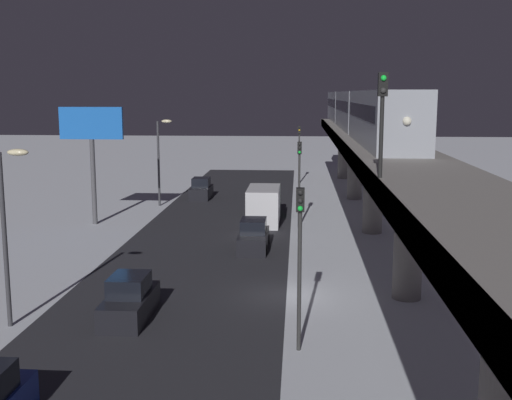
# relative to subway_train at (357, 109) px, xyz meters

# --- Properties ---
(ground_plane) EXTENTS (240.00, 240.00, 0.00)m
(ground_plane) POSITION_rel_subway_train_xyz_m (6.06, 29.38, -8.46)
(ground_plane) COLOR silver
(avenue_asphalt) EXTENTS (11.00, 104.81, 0.01)m
(avenue_asphalt) POSITION_rel_subway_train_xyz_m (11.36, 29.38, -8.45)
(avenue_asphalt) COLOR #28282D
(avenue_asphalt) RESTS_ON ground_plane
(elevated_railway) EXTENTS (5.00, 104.81, 6.68)m
(elevated_railway) POSITION_rel_subway_train_xyz_m (0.09, 29.38, -2.70)
(elevated_railway) COLOR gray
(elevated_railway) RESTS_ON ground_plane
(subway_train) EXTENTS (2.94, 55.47, 3.40)m
(subway_train) POSITION_rel_subway_train_xyz_m (0.00, 0.00, 0.00)
(subway_train) COLOR #999EA8
(subway_train) RESTS_ON elevated_railway
(rail_signal) EXTENTS (0.36, 0.41, 4.00)m
(rail_signal) POSITION_rel_subway_train_xyz_m (2.20, 35.16, 0.95)
(rail_signal) COLOR black
(rail_signal) RESTS_ON elevated_railway
(sedan_black) EXTENTS (1.91, 4.59, 1.97)m
(sedan_black) POSITION_rel_subway_train_xyz_m (8.16, 19.99, -7.67)
(sedan_black) COLOR black
(sedan_black) RESTS_ON ground_plane
(sedan_black_2) EXTENTS (1.80, 4.40, 1.97)m
(sedan_black_2) POSITION_rel_subway_train_xyz_m (12.76, 33.09, -7.66)
(sedan_black_2) COLOR black
(sedan_black_2) RESTS_ON ground_plane
(sedan_black_3) EXTENTS (1.80, 4.11, 1.97)m
(sedan_black_3) POSITION_rel_subway_train_xyz_m (14.56, 0.05, -7.66)
(sedan_black_3) COLOR black
(sedan_black_3) RESTS_ON ground_plane
(box_truck) EXTENTS (2.40, 7.40, 2.80)m
(box_truck) POSITION_rel_subway_train_xyz_m (7.96, 10.78, -7.11)
(box_truck) COLOR #2D6038
(box_truck) RESTS_ON ground_plane
(traffic_light_near) EXTENTS (0.32, 0.44, 6.40)m
(traffic_light_near) POSITION_rel_subway_train_xyz_m (5.26, 36.20, -4.26)
(traffic_light_near) COLOR #2D2D2D
(traffic_light_near) RESTS_ON ground_plane
(traffic_light_mid) EXTENTS (0.32, 0.44, 6.40)m
(traffic_light_mid) POSITION_rel_subway_train_xyz_m (5.26, 12.99, -4.26)
(traffic_light_mid) COLOR #2D2D2D
(traffic_light_mid) RESTS_ON ground_plane
(traffic_light_far) EXTENTS (0.32, 0.44, 6.40)m
(traffic_light_far) POSITION_rel_subway_train_xyz_m (5.26, -10.22, -4.26)
(traffic_light_far) COLOR #2D2D2D
(traffic_light_far) RESTS_ON ground_plane
(commercial_billboard) EXTENTS (4.80, 0.36, 8.90)m
(commercial_billboard) POSITION_rel_subway_train_xyz_m (20.85, 12.72, -1.63)
(commercial_billboard) COLOR #4C4C51
(commercial_billboard) RESTS_ON ground_plane
(street_lamp_near) EXTENTS (1.35, 0.44, 7.65)m
(street_lamp_near) POSITION_rel_subway_train_xyz_m (17.43, 34.38, -3.64)
(street_lamp_near) COLOR #38383D
(street_lamp_near) RESTS_ON ground_plane
(street_lamp_far) EXTENTS (1.35, 0.44, 7.65)m
(street_lamp_far) POSITION_rel_subway_train_xyz_m (17.43, 4.38, -3.64)
(street_lamp_far) COLOR #38383D
(street_lamp_far) RESTS_ON ground_plane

